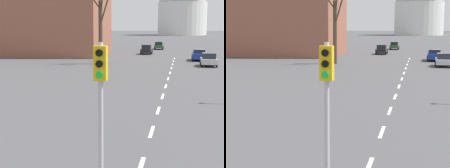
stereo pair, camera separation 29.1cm
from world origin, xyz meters
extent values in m
cube|color=silver|center=(0.00, 8.79, 0.00)|extent=(0.16, 2.00, 0.01)
cube|color=silver|center=(0.00, 13.29, 0.00)|extent=(0.16, 2.00, 0.01)
cube|color=silver|center=(0.00, 17.79, 0.00)|extent=(0.16, 2.00, 0.01)
cube|color=silver|center=(0.00, 22.29, 0.00)|extent=(0.16, 2.00, 0.01)
cube|color=silver|center=(0.00, 26.79, 0.00)|extent=(0.16, 2.00, 0.01)
cube|color=silver|center=(0.00, 31.29, 0.00)|extent=(0.16, 2.00, 0.01)
cube|color=silver|center=(0.00, 35.79, 0.00)|extent=(0.16, 2.00, 0.01)
cube|color=silver|center=(0.00, 40.29, 0.00)|extent=(0.16, 2.00, 0.01)
cube|color=silver|center=(0.00, 44.79, 0.00)|extent=(0.16, 2.00, 0.01)
cube|color=silver|center=(0.00, 49.29, 0.00)|extent=(0.16, 2.00, 0.01)
cube|color=silver|center=(0.00, 53.79, 0.00)|extent=(0.16, 2.00, 0.01)
cylinder|color=#B2B2B7|center=(-0.90, 6.51, 2.20)|extent=(0.14, 0.14, 4.40)
cube|color=yellow|center=(-0.90, 6.51, 3.82)|extent=(0.36, 0.28, 0.96)
cylinder|color=black|center=(-0.90, 6.34, 4.12)|extent=(0.20, 0.06, 0.20)
cylinder|color=black|center=(-0.90, 6.34, 3.82)|extent=(0.20, 0.06, 0.20)
cylinder|color=green|center=(-0.90, 6.34, 3.52)|extent=(0.20, 0.06, 0.20)
cube|color=black|center=(-5.04, 61.97, 0.64)|extent=(1.79, 4.09, 0.63)
cube|color=#1E232D|center=(-5.04, 61.77, 1.31)|extent=(1.52, 1.97, 0.71)
cylinder|color=black|center=(-5.88, 63.24, 0.33)|extent=(0.18, 0.65, 0.65)
cylinder|color=black|center=(-4.20, 63.24, 0.33)|extent=(0.18, 0.65, 0.65)
cylinder|color=black|center=(-5.88, 60.70, 0.33)|extent=(0.18, 0.65, 0.65)
cylinder|color=black|center=(-4.20, 60.70, 0.33)|extent=(0.18, 0.65, 0.65)
cube|color=#B7B7BC|center=(4.36, 43.26, 0.65)|extent=(1.87, 3.85, 0.60)
cube|color=#1E232D|center=(4.36, 43.07, 1.29)|extent=(1.59, 1.85, 0.68)
cylinder|color=black|center=(3.48, 44.46, 0.34)|extent=(0.18, 0.69, 0.69)
cylinder|color=black|center=(5.24, 44.46, 0.34)|extent=(0.18, 0.69, 0.69)
cylinder|color=black|center=(3.48, 42.07, 0.34)|extent=(0.18, 0.69, 0.69)
cube|color=navy|center=(3.49, 50.89, 0.72)|extent=(1.88, 4.57, 0.75)
cube|color=#1E232D|center=(3.49, 50.66, 1.35)|extent=(1.60, 2.19, 0.52)
cylinder|color=black|center=(2.60, 52.31, 0.35)|extent=(0.18, 0.69, 0.69)
cylinder|color=black|center=(4.38, 52.31, 0.35)|extent=(0.18, 0.69, 0.69)
cylinder|color=black|center=(2.60, 49.48, 0.35)|extent=(0.18, 0.69, 0.69)
cylinder|color=black|center=(4.38, 49.48, 0.35)|extent=(0.18, 0.69, 0.69)
cube|color=#2D4C33|center=(-3.79, 75.80, 0.67)|extent=(1.76, 4.15, 0.63)
cube|color=#1E232D|center=(-3.79, 75.59, 1.29)|extent=(1.49, 1.99, 0.62)
cylinder|color=black|center=(-4.62, 77.09, 0.35)|extent=(0.18, 0.70, 0.70)
cylinder|color=black|center=(-2.96, 77.09, 0.35)|extent=(0.18, 0.70, 0.70)
cylinder|color=black|center=(-4.62, 74.52, 0.35)|extent=(0.18, 0.70, 0.70)
cylinder|color=black|center=(-2.96, 74.52, 0.35)|extent=(0.18, 0.70, 0.70)
cylinder|color=#473828|center=(-9.18, 43.62, 4.03)|extent=(0.52, 0.52, 8.07)
cylinder|color=#473828|center=(-9.71, 42.66, 7.94)|extent=(1.05, 2.13, 1.87)
cylinder|color=#473828|center=(-8.77, 42.87, 8.09)|extent=(0.95, 1.68, 3.02)
cylinder|color=#473828|center=(-8.43, 42.63, 6.79)|extent=(1.53, 2.21, 2.98)
cylinder|color=silver|center=(0.00, 207.32, 8.79)|extent=(26.38, 26.38, 17.59)
camera|label=1|loc=(1.35, -3.54, 4.84)|focal=60.00mm
camera|label=2|loc=(1.64, -3.48, 4.84)|focal=60.00mm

